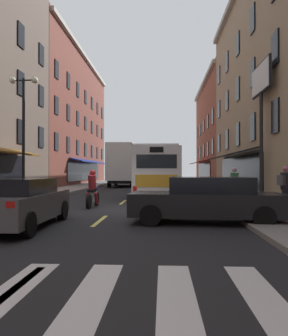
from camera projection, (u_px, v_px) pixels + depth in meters
name	position (u px, v px, depth m)	size (l,w,h in m)	color
ground_plane	(115.00, 210.00, 14.48)	(34.80, 80.00, 0.10)	black
lane_centre_dashes	(114.00, 209.00, 14.23)	(0.14, 73.90, 0.01)	#DBCC4C
crosswalk_near	(10.00, 293.00, 4.50)	(7.10, 2.80, 0.01)	silver
sidewalk_right	(256.00, 208.00, 14.16)	(3.00, 80.00, 0.14)	gray
billboard_sign	(261.00, 95.00, 17.35)	(0.40, 3.06, 6.96)	black
transit_bus	(156.00, 171.00, 23.08)	(2.81, 11.71, 3.05)	white
box_truck	(123.00, 165.00, 34.70)	(2.50, 7.71, 4.24)	white
sedan_near	(133.00, 178.00, 45.35)	(1.94, 4.32, 1.32)	#144723
sedan_mid	(18.00, 202.00, 9.66)	(1.99, 4.46, 1.40)	#515154
sedan_far	(206.00, 200.00, 10.52)	(4.72, 2.23, 1.42)	black
motorcycle_rider	(93.00, 191.00, 15.07)	(0.62, 2.07, 1.66)	black
bicycle_near	(41.00, 191.00, 18.69)	(1.68, 0.56, 0.91)	black
pedestrian_near	(285.00, 188.00, 12.20)	(0.52, 0.46, 1.65)	black
pedestrian_mid	(235.00, 185.00, 15.53)	(0.36, 0.36, 1.61)	#33663F
street_lamp_twin	(23.00, 133.00, 16.60)	(1.42, 0.32, 6.06)	black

